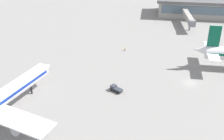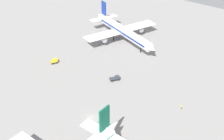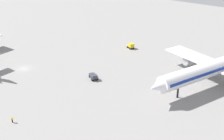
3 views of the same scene
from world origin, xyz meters
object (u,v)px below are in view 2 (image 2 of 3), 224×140
(baggage_tug, at_px, (55,61))
(ground_crew_worker, at_px, (182,107))
(pushback_tractor, at_px, (115,78))
(airplane_taxiing, at_px, (123,31))

(baggage_tug, bearing_deg, ground_crew_worker, -57.65)
(ground_crew_worker, bearing_deg, baggage_tug, -75.19)
(pushback_tractor, distance_m, baggage_tug, 33.32)
(airplane_taxiing, xyz_separation_m, pushback_tractor, (-34.10, -21.42, -5.12))
(pushback_tractor, bearing_deg, ground_crew_worker, -56.69)
(airplane_taxiing, relative_size, baggage_tug, 14.37)
(airplane_taxiing, height_order, baggage_tug, airplane_taxiing)
(baggage_tug, bearing_deg, pushback_tractor, -51.98)
(pushback_tractor, bearing_deg, baggage_tug, 134.70)
(ground_crew_worker, bearing_deg, pushback_tractor, -80.90)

